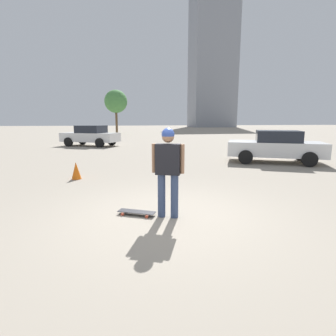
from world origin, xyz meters
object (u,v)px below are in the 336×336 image
object	(u,v)px
person	(168,165)
car_parked_near	(275,146)
skateboard	(137,212)
traffic_cone	(76,171)
car_parked_far	(91,135)

from	to	relation	value
person	car_parked_near	world-z (taller)	person
car_parked_near	person	bearing A→B (deg)	70.77
skateboard	traffic_cone	size ratio (longest dim) A/B	1.38
person	skateboard	world-z (taller)	person
car_parked_far	traffic_cone	size ratio (longest dim) A/B	8.19
car_parked_near	car_parked_far	world-z (taller)	car_parked_far
person	car_parked_near	xyz separation A→B (m)	(5.76, -6.27, -0.29)
car_parked_far	skateboard	bearing A→B (deg)	126.07
car_parked_near	traffic_cone	bearing A→B (deg)	40.05
car_parked_near	skateboard	bearing A→B (deg)	67.01
skateboard	car_parked_far	xyz separation A→B (m)	(15.73, 1.91, 0.73)
skateboard	car_parked_near	size ratio (longest dim) A/B	0.17
skateboard	car_parked_near	bearing A→B (deg)	-113.16
person	car_parked_near	size ratio (longest dim) A/B	0.39
car_parked_far	traffic_cone	xyz separation A→B (m)	(-11.98, -0.33, -0.51)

